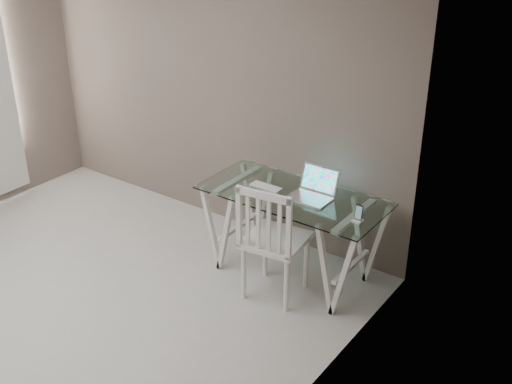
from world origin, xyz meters
TOP-DOWN VIEW (x-y plane):
  - desk at (1.18, 1.77)m, footprint 1.50×0.70m
  - chair at (1.23, 1.39)m, footprint 0.51×0.51m
  - laptop at (1.32, 1.85)m, footprint 0.33×0.30m
  - keyboard at (0.92, 1.76)m, footprint 0.28×0.12m
  - mouse at (1.04, 1.59)m, footprint 0.11×0.07m
  - phone_dock at (1.80, 1.68)m, footprint 0.07×0.07m

SIDE VIEW (x-z plane):
  - desk at x=1.18m, z-range 0.01..0.76m
  - chair at x=1.23m, z-range 0.05..1.05m
  - keyboard at x=0.92m, z-range 0.75..0.75m
  - mouse at x=1.04m, z-range 0.75..0.78m
  - phone_dock at x=1.80m, z-range 0.72..0.85m
  - laptop at x=1.32m, z-range 0.69..0.91m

